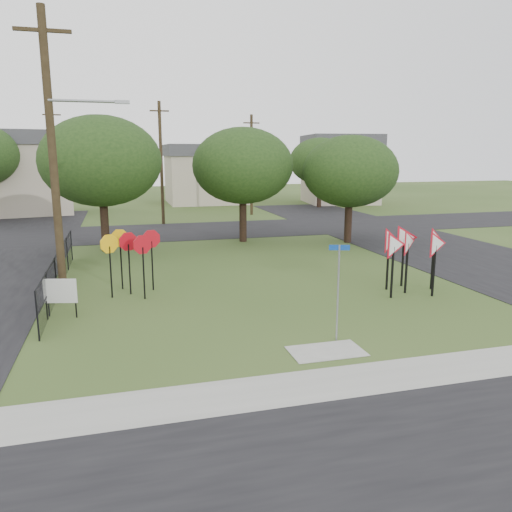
{
  "coord_description": "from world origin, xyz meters",
  "views": [
    {
      "loc": [
        -5.2,
        -14.12,
        5.25
      ],
      "look_at": [
        -0.49,
        3.0,
        1.6
      ],
      "focal_mm": 35.0,
      "sensor_mm": 36.0,
      "label": 1
    }
  ],
  "objects_px": {
    "stop_sign_cluster": "(131,248)",
    "info_board": "(60,292)",
    "yield_sign_cluster": "(411,245)",
    "street_name_sign": "(338,286)"
  },
  "relations": [
    {
      "from": "yield_sign_cluster",
      "to": "info_board",
      "type": "height_order",
      "value": "yield_sign_cluster"
    },
    {
      "from": "yield_sign_cluster",
      "to": "info_board",
      "type": "bearing_deg",
      "value": 179.34
    },
    {
      "from": "stop_sign_cluster",
      "to": "yield_sign_cluster",
      "type": "height_order",
      "value": "yield_sign_cluster"
    },
    {
      "from": "stop_sign_cluster",
      "to": "info_board",
      "type": "distance_m",
      "value": 3.46
    },
    {
      "from": "street_name_sign",
      "to": "yield_sign_cluster",
      "type": "distance_m",
      "value": 6.24
    },
    {
      "from": "street_name_sign",
      "to": "stop_sign_cluster",
      "type": "xyz_separation_m",
      "value": [
        -5.48,
        6.53,
        0.18
      ]
    },
    {
      "from": "stop_sign_cluster",
      "to": "info_board",
      "type": "relative_size",
      "value": 1.81
    },
    {
      "from": "stop_sign_cluster",
      "to": "info_board",
      "type": "bearing_deg",
      "value": -133.68
    },
    {
      "from": "yield_sign_cluster",
      "to": "info_board",
      "type": "relative_size",
      "value": 2.38
    },
    {
      "from": "street_name_sign",
      "to": "info_board",
      "type": "relative_size",
      "value": 2.09
    }
  ]
}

